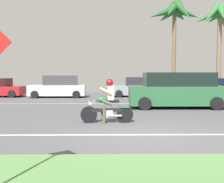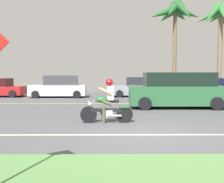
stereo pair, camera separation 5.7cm
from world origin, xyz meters
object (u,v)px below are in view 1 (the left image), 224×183
(palm_tree_0, at_px, (175,16))
(palm_tree_1, at_px, (220,19))
(parked_car_3, at_px, (212,88))
(parked_car_1, at_px, (58,87))
(parked_car_2, at_px, (139,87))
(motorcyclist, at_px, (107,104))
(suv_nearby, at_px, (177,90))

(palm_tree_0, bearing_deg, palm_tree_1, -8.13)
(parked_car_3, bearing_deg, palm_tree_0, 132.14)
(parked_car_1, xyz_separation_m, parked_car_3, (11.75, 0.16, -0.09))
(parked_car_2, distance_m, palm_tree_0, 7.12)
(motorcyclist, distance_m, parked_car_1, 11.20)
(parked_car_1, distance_m, parked_car_2, 6.21)
(motorcyclist, relative_size, palm_tree_1, 0.25)
(motorcyclist, relative_size, suv_nearby, 0.37)
(parked_car_1, relative_size, parked_car_3, 0.99)
(parked_car_1, bearing_deg, parked_car_2, 5.73)
(suv_nearby, relative_size, parked_car_3, 1.20)
(motorcyclist, height_order, palm_tree_1, palm_tree_1)
(suv_nearby, xyz_separation_m, parked_car_2, (-1.18, 6.87, -0.19))
(suv_nearby, relative_size, palm_tree_1, 0.66)
(motorcyclist, xyz_separation_m, parked_car_1, (-3.76, 10.55, 0.10))
(parked_car_2, xyz_separation_m, palm_tree_0, (3.24, 2.11, 5.98))
(motorcyclist, relative_size, parked_car_2, 0.45)
(motorcyclist, bearing_deg, suv_nearby, 49.99)
(motorcyclist, bearing_deg, palm_tree_0, 66.92)
(suv_nearby, bearing_deg, parked_car_2, 99.78)
(parked_car_3, bearing_deg, parked_car_2, 175.23)
(suv_nearby, distance_m, palm_tree_1, 11.57)
(motorcyclist, xyz_separation_m, palm_tree_0, (5.66, 13.28, 6.02))
(suv_nearby, height_order, parked_car_2, suv_nearby)
(parked_car_1, bearing_deg, motorcyclist, -70.41)
(parked_car_3, bearing_deg, parked_car_1, -179.24)
(motorcyclist, height_order, palm_tree_0, palm_tree_0)
(parked_car_2, relative_size, palm_tree_0, 0.53)
(palm_tree_0, bearing_deg, parked_car_3, -47.86)
(parked_car_1, height_order, palm_tree_0, palm_tree_0)
(suv_nearby, distance_m, palm_tree_0, 10.89)
(parked_car_3, distance_m, palm_tree_1, 6.17)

